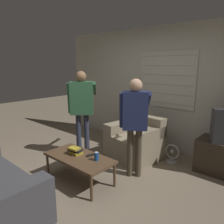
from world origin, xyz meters
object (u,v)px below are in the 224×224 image
Objects in this scene: coffee_table at (79,159)px; person_right_standing at (135,117)px; book_stack at (75,151)px; spare_remote at (91,155)px; floor_fan at (172,154)px; person_left_standing at (82,103)px; armchair_beige at (135,141)px; soda_can at (96,156)px.

coffee_table is 1.08m from person_right_standing.
book_stack is 1.74× the size of spare_remote.
spare_remote is 1.61m from floor_fan.
person_left_standing is 1.96m from floor_fan.
floor_fan is (0.25, 0.87, -0.84)m from person_right_standing.
person_right_standing is (1.27, -0.01, -0.07)m from person_left_standing.
floor_fan is at bearing -15.16° from person_left_standing.
book_stack is at bearing 167.38° from coffee_table.
armchair_beige is at bearing -10.46° from person_left_standing.
person_right_standing reaches higher than floor_fan.
book_stack is (-0.25, -1.28, 0.12)m from armchair_beige.
floor_fan is at bearing -149.81° from armchair_beige.
armchair_beige is 8.07× the size of soda_can.
floor_fan is (0.78, 1.57, -0.21)m from coffee_table.
armchair_beige reaches higher than book_stack.
person_right_standing is (0.40, -0.60, 0.66)m from armchair_beige.
floor_fan is at bearing 59.69° from book_stack.
book_stack is at bearing 86.50° from armchair_beige.
person_right_standing reaches higher than coffee_table.
coffee_table is at bearing -164.90° from soda_can.
book_stack is (-0.12, 0.03, 0.09)m from coffee_table.
armchair_beige is 0.61× the size of person_left_standing.
coffee_table reaches higher than floor_fan.
person_left_standing is (-0.73, 0.72, 0.69)m from coffee_table.
person_right_standing is (0.53, 0.70, 0.62)m from coffee_table.
person_left_standing reaches higher than book_stack.
coffee_table is 0.70× the size of person_right_standing.
soda_can is (-0.24, -0.62, -0.52)m from person_right_standing.
armchair_beige is at bearing 78.75° from book_stack.
floor_fan is at bearing 72.10° from soda_can.
soda_can is 0.93× the size of spare_remote.
person_left_standing is at bearing 131.56° from book_stack.
person_right_standing is 12.56× the size of soda_can.
person_left_standing is at bearing 157.91° from spare_remote.
floor_fan is (0.65, 0.27, -0.18)m from armchair_beige.
armchair_beige is at bearing 87.89° from person_right_standing.
soda_can reaches higher than book_stack.
coffee_table is 3.20× the size of floor_fan.
soda_can is at bearing -3.56° from spare_remote.
soda_can is (0.17, -1.22, 0.13)m from armchair_beige.
floor_fan is (0.90, 1.54, -0.31)m from book_stack.
spare_remote reaches higher than floor_fan.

